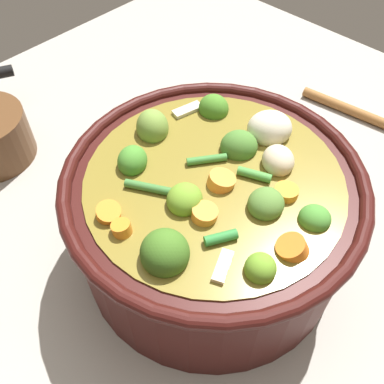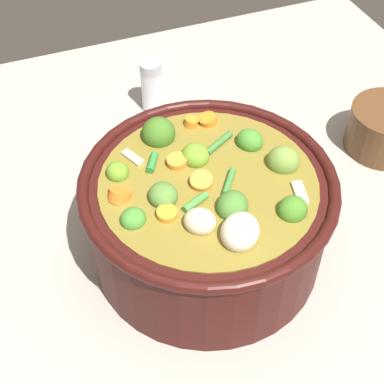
# 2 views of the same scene
# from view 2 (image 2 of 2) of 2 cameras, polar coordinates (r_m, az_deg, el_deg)

# --- Properties ---
(ground_plane) EXTENTS (1.10, 1.10, 0.00)m
(ground_plane) POSITION_cam_2_polar(r_m,az_deg,el_deg) (0.79, 1.43, -5.83)
(ground_plane) COLOR #9E998E
(cooking_pot) EXTENTS (0.31, 0.31, 0.16)m
(cooking_pot) POSITION_cam_2_polar(r_m,az_deg,el_deg) (0.73, 1.54, -2.28)
(cooking_pot) COLOR #38110F
(cooking_pot) RESTS_ON ground_plane
(salt_shaker) EXTENTS (0.04, 0.04, 0.09)m
(salt_shaker) POSITION_cam_2_polar(r_m,az_deg,el_deg) (0.98, -4.04, 10.45)
(salt_shaker) COLOR silver
(salt_shaker) RESTS_ON ground_plane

